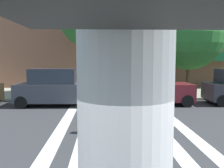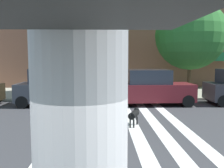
# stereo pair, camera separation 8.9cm
# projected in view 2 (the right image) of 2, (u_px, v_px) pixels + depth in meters

# --- Properties ---
(ground_plane) EXTENTS (160.00, 160.00, 0.00)m
(ground_plane) POSITION_uv_depth(u_px,v_px,m) (102.00, 136.00, 8.21)
(ground_plane) COLOR #353538
(sidewalk_far) EXTENTS (80.00, 6.00, 0.15)m
(sidewalk_far) POSITION_uv_depth(u_px,v_px,m) (103.00, 93.00, 17.98)
(sidewalk_far) COLOR #A19F8B
(sidewalk_far) RESTS_ON ground_plane
(crosswalk_stripes) EXTENTS (4.95, 13.07, 0.01)m
(crosswalk_stripes) POSITION_uv_depth(u_px,v_px,m) (124.00, 136.00, 8.23)
(crosswalk_stripes) COLOR silver
(crosswalk_stripes) RESTS_ON ground_plane
(parked_car_behind_first) EXTENTS (4.40, 2.02, 2.05)m
(parked_car_behind_first) POSITION_uv_depth(u_px,v_px,m) (57.00, 88.00, 13.53)
(parked_car_behind_first) COLOR #383940
(parked_car_behind_first) RESTS_ON ground_plane
(parked_car_third_in_line) EXTENTS (4.59, 2.00, 1.97)m
(parked_car_third_in_line) POSITION_uv_depth(u_px,v_px,m) (151.00, 88.00, 13.71)
(parked_car_third_in_line) COLOR maroon
(parked_car_third_in_line) RESTS_ON ground_plane
(street_tree_nearest) EXTENTS (5.09, 5.09, 8.11)m
(street_tree_nearest) POSITION_uv_depth(u_px,v_px,m) (96.00, 12.00, 16.46)
(street_tree_nearest) COLOR #4C3823
(street_tree_nearest) RESTS_ON sidewalk_far
(street_tree_middle) EXTENTS (4.81, 4.81, 6.47)m
(street_tree_middle) POSITION_uv_depth(u_px,v_px,m) (190.00, 35.00, 16.89)
(street_tree_middle) COLOR #4C3823
(street_tree_middle) RESTS_ON sidewalk_far
(pedestrian_dog_walker) EXTENTS (0.68, 0.37, 1.64)m
(pedestrian_dog_walker) POSITION_uv_depth(u_px,v_px,m) (107.00, 107.00, 8.45)
(pedestrian_dog_walker) COLOR #6B6051
(pedestrian_dog_walker) RESTS_ON ground_plane
(dog_on_leash) EXTENTS (0.54, 1.06, 0.65)m
(dog_on_leash) POSITION_uv_depth(u_px,v_px,m) (134.00, 114.00, 9.44)
(dog_on_leash) COLOR black
(dog_on_leash) RESTS_ON ground_plane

